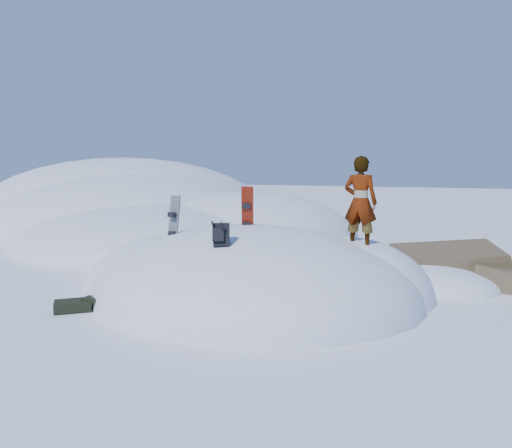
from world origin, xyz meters
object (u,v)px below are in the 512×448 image
at_px(snowboard_red, 247,217).
at_px(person, 360,202).
at_px(snowboard_dark, 173,226).
at_px(backpack, 221,235).

distance_m(snowboard_red, person, 2.37).
bearing_deg(snowboard_red, person, -13.29).
relative_size(snowboard_dark, person, 0.72).
xyz_separation_m(snowboard_dark, person, (3.73, 1.05, 0.55)).
relative_size(snowboard_dark, backpack, 2.71).
height_order(snowboard_red, backpack, snowboard_red).
xyz_separation_m(snowboard_red, person, (2.32, 0.36, 0.36)).
distance_m(snowboard_dark, person, 3.91).
bearing_deg(person, snowboard_red, 14.32).
distance_m(backpack, person, 2.93).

